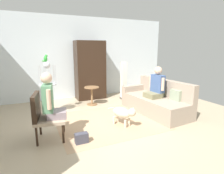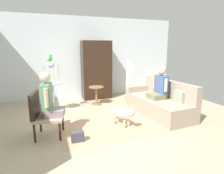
{
  "view_description": "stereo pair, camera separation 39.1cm",
  "coord_description": "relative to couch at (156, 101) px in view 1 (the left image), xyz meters",
  "views": [
    {
      "loc": [
        -1.77,
        -4.03,
        1.79
      ],
      "look_at": [
        -0.01,
        -0.16,
        0.9
      ],
      "focal_mm": 29.76,
      "sensor_mm": 36.0,
      "label": 1
    },
    {
      "loc": [
        -1.41,
        -4.17,
        1.79
      ],
      "look_at": [
        -0.01,
        -0.16,
        0.9
      ],
      "focal_mm": 29.76,
      "sensor_mm": 36.0,
      "label": 2
    }
  ],
  "objects": [
    {
      "name": "back_wall",
      "position": [
        -1.46,
        2.62,
        1.13
      ],
      "size": [
        6.87,
        0.12,
        2.89
      ],
      "primitive_type": "cube",
      "color": "silver",
      "rests_on": "ground"
    },
    {
      "name": "person_on_couch",
      "position": [
        -0.04,
        -0.03,
        0.47
      ],
      "size": [
        0.47,
        0.56,
        0.85
      ],
      "color": "#787352"
    },
    {
      "name": "armchair",
      "position": [
        -3.03,
        -0.41,
        0.23
      ],
      "size": [
        0.68,
        0.69,
        0.94
      ],
      "color": "black",
      "rests_on": "ground"
    },
    {
      "name": "handbag",
      "position": [
        -2.41,
        -0.87,
        -0.21
      ],
      "size": [
        0.25,
        0.13,
        0.2
      ],
      "primitive_type": "cube",
      "color": "#3F3F4C",
      "rests_on": "ground"
    },
    {
      "name": "armoire_cabinet",
      "position": [
        -1.22,
        2.21,
        0.71
      ],
      "size": [
        1.02,
        0.56,
        2.05
      ],
      "primitive_type": "cube",
      "color": "black",
      "rests_on": "ground"
    },
    {
      "name": "couch",
      "position": [
        0.0,
        0.0,
        0.0
      ],
      "size": [
        1.07,
        2.11,
        0.92
      ],
      "color": "gray",
      "rests_on": "ground"
    },
    {
      "name": "parrot",
      "position": [
        -2.78,
        1.15,
        1.21
      ],
      "size": [
        0.17,
        0.1,
        0.19
      ],
      "color": "green",
      "rests_on": "bird_cage_stand"
    },
    {
      "name": "person_on_armchair",
      "position": [
        -2.89,
        -0.44,
        0.5
      ],
      "size": [
        0.48,
        0.52,
        0.9
      ],
      "color": "gray"
    },
    {
      "name": "dog",
      "position": [
        -1.3,
        -0.46,
        -0.01
      ],
      "size": [
        0.43,
        0.74,
        0.5
      ],
      "color": "beige",
      "rests_on": "ground"
    },
    {
      "name": "round_end_table",
      "position": [
        -1.44,
        1.4,
        0.04
      ],
      "size": [
        0.46,
        0.46,
        0.59
      ],
      "color": "olive",
      "rests_on": "ground"
    },
    {
      "name": "ground_plane",
      "position": [
        -1.46,
        -0.06,
        -0.31
      ],
      "size": [
        7.53,
        7.53,
        0.0
      ],
      "primitive_type": "plane",
      "color": "tan"
    },
    {
      "name": "column_lamp",
      "position": [
        -0.19,
        1.62,
        0.34
      ],
      "size": [
        0.2,
        0.2,
        1.32
      ],
      "color": "#4C4742",
      "rests_on": "ground"
    },
    {
      "name": "bird_cage_stand",
      "position": [
        -2.76,
        1.15,
        0.5
      ],
      "size": [
        0.46,
        0.46,
        1.44
      ],
      "color": "silver",
      "rests_on": "ground"
    },
    {
      "name": "area_rug",
      "position": [
        -1.53,
        -0.08,
        -0.31
      ],
      "size": [
        2.44,
        2.16,
        0.01
      ],
      "primitive_type": "cube",
      "color": "tan",
      "rests_on": "ground"
    }
  ]
}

